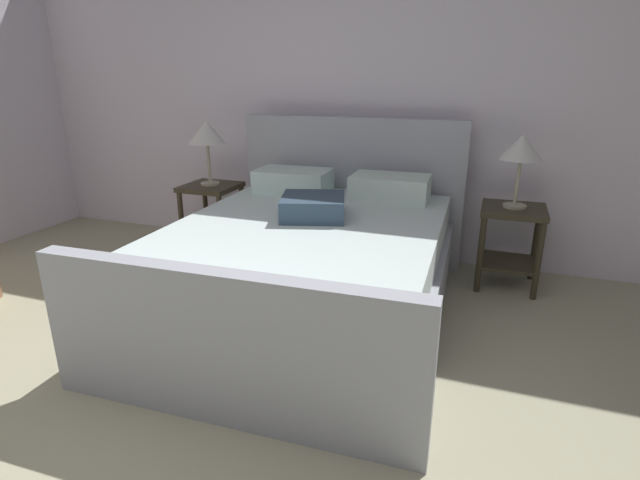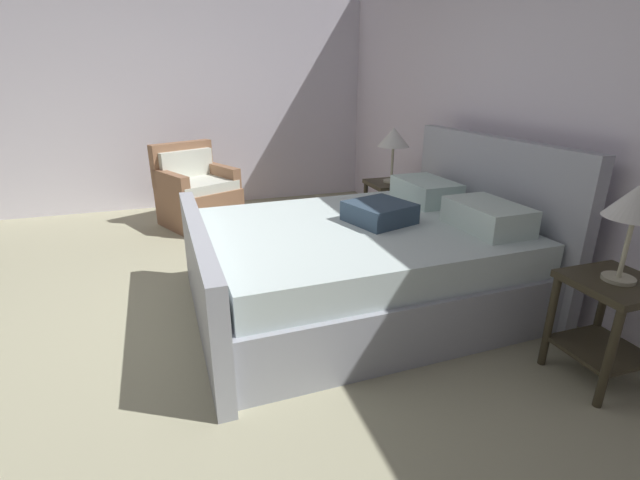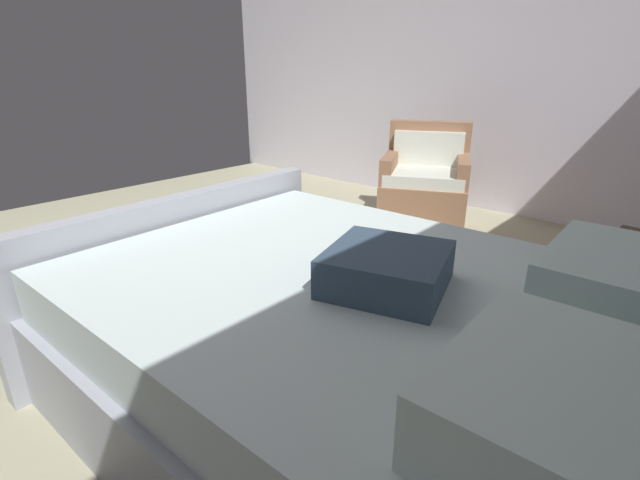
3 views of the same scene
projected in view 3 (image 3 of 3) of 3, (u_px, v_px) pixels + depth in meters
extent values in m
cube|color=#AFAB89|center=(173.00, 291.00, 2.96)|extent=(6.20, 5.66, 0.02)
cube|color=white|center=(430.00, 67.00, 4.68)|extent=(0.12, 5.78, 2.71)
cube|color=#A5A9B4|center=(346.00, 369.00, 1.86)|extent=(1.75, 2.15, 0.40)
cube|color=#A5A9B4|center=(184.00, 262.00, 2.46)|extent=(1.81, 0.16, 0.74)
cube|color=silver|center=(348.00, 301.00, 1.75)|extent=(1.67, 2.09, 0.22)
cube|color=silver|center=(608.00, 277.00, 1.49)|extent=(0.57, 0.38, 0.18)
cube|color=silver|center=(540.00, 398.00, 0.94)|extent=(0.57, 0.38, 0.18)
cube|color=#34485B|center=(387.00, 269.00, 1.60)|extent=(0.50, 0.50, 0.14)
cylinder|color=#393221|center=(613.00, 285.00, 2.40)|extent=(0.04, 0.04, 0.56)
cylinder|color=#393221|center=(596.00, 312.00, 2.13)|extent=(0.04, 0.04, 0.56)
cube|color=#95684A|center=(423.00, 204.00, 4.07)|extent=(0.96, 0.96, 0.42)
cube|color=silver|center=(425.00, 175.00, 3.98)|extent=(0.89, 0.89, 0.10)
cube|color=#95684A|center=(429.00, 148.00, 4.19)|extent=(0.42, 0.70, 0.48)
cube|color=silver|center=(428.00, 152.00, 4.11)|extent=(0.36, 0.59, 0.36)
cube|color=#95684A|center=(390.00, 167.00, 4.03)|extent=(0.63, 0.37, 0.22)
cube|color=#95684A|center=(463.00, 171.00, 3.87)|extent=(0.63, 0.37, 0.22)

